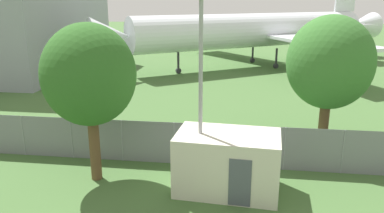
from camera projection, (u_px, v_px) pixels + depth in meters
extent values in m
cylinder|color=gray|center=(23.00, 136.00, 18.63)|extent=(0.07, 0.07, 2.07)
cylinder|color=gray|center=(72.00, 138.00, 18.30)|extent=(0.07, 0.07, 2.07)
cylinder|color=gray|center=(122.00, 141.00, 17.97)|extent=(0.07, 0.07, 2.07)
cylinder|color=gray|center=(174.00, 143.00, 17.64)|extent=(0.07, 0.07, 2.07)
cylinder|color=gray|center=(228.00, 146.00, 17.31)|extent=(0.07, 0.07, 2.07)
cylinder|color=gray|center=(284.00, 149.00, 16.98)|extent=(0.07, 0.07, 2.07)
cylinder|color=gray|center=(343.00, 152.00, 16.65)|extent=(0.07, 0.07, 2.07)
cube|color=slate|center=(122.00, 141.00, 17.97)|extent=(56.00, 0.01, 2.07)
cylinder|color=white|center=(255.00, 30.00, 42.48)|extent=(26.51, 19.85, 3.75)
cone|color=white|center=(110.00, 37.00, 35.27)|extent=(5.22, 5.22, 3.75)
cone|color=white|center=(360.00, 26.00, 49.90)|extent=(5.78, 5.44, 3.38)
cube|color=white|center=(320.00, 42.00, 35.96)|extent=(9.65, 13.77, 0.30)
cylinder|color=#939399|center=(307.00, 50.00, 38.09)|extent=(3.74, 3.30, 1.69)
cube|color=white|center=(226.00, 30.00, 50.60)|extent=(12.05, 12.62, 0.30)
cylinder|color=#939399|center=(236.00, 38.00, 49.31)|extent=(3.74, 3.30, 1.69)
cube|color=white|center=(342.00, 23.00, 48.29)|extent=(7.15, 8.50, 0.20)
cylinder|color=#2D2D33|center=(178.00, 63.00, 39.16)|extent=(0.24, 0.24, 2.25)
cylinder|color=#2D2D33|center=(178.00, 71.00, 39.39)|extent=(0.63, 0.56, 0.56)
cylinder|color=#2D2D33|center=(276.00, 58.00, 42.03)|extent=(0.24, 0.24, 2.25)
cylinder|color=#2D2D33|center=(276.00, 66.00, 42.26)|extent=(0.63, 0.56, 0.56)
cylinder|color=#2D2D33|center=(253.00, 53.00, 45.89)|extent=(0.24, 0.24, 2.25)
cylinder|color=#2D2D33|center=(252.00, 60.00, 46.12)|extent=(0.63, 0.56, 0.56)
cube|color=beige|center=(227.00, 162.00, 15.14)|extent=(4.27, 2.76, 2.44)
cube|color=#4C515B|center=(240.00, 183.00, 13.91)|extent=(0.84, 0.09, 1.90)
cylinder|color=brown|center=(324.00, 123.00, 19.47)|extent=(0.51, 0.51, 2.74)
ellipsoid|color=#38702D|center=(330.00, 62.00, 18.58)|extent=(4.26, 4.26, 4.69)
cylinder|color=brown|center=(95.00, 146.00, 16.02)|extent=(0.46, 0.46, 3.01)
ellipsoid|color=#2D6023|center=(89.00, 75.00, 15.16)|extent=(3.82, 3.82, 4.21)
cylinder|color=#99999E|center=(201.00, 100.00, 14.54)|extent=(0.16, 0.16, 7.62)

